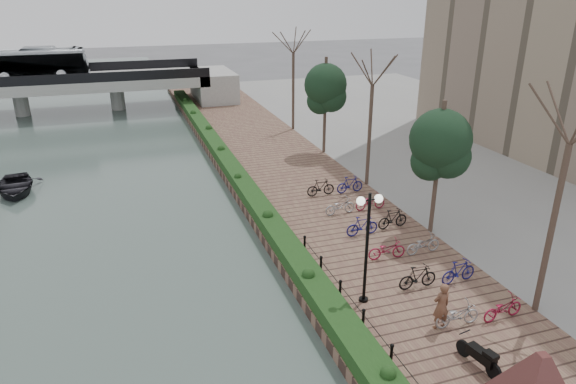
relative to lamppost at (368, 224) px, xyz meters
name	(u,v)px	position (x,y,z in m)	size (l,w,h in m)	color
promenade	(297,186)	(1.82, 12.96, -3.48)	(8.00, 75.00, 0.50)	brown
inland_pavement	(510,161)	(17.82, 12.96, -3.48)	(24.00, 75.00, 0.50)	gray
hedge	(234,171)	(-1.58, 15.46, -2.93)	(1.10, 56.00, 0.60)	#173212
chain_fence	(377,336)	(-0.78, -2.54, -2.88)	(0.10, 14.10, 0.70)	black
lamppost	(368,224)	(0.00, 0.00, 0.00)	(1.02, 0.32, 4.43)	black
motorcycle	(479,355)	(1.76, -4.49, -2.76)	(0.47, 1.49, 0.93)	black
pedestrian	(441,306)	(1.77, -2.36, -2.34)	(0.65, 0.43, 1.78)	brown
bicycle_parking	(392,235)	(3.32, 3.84, -2.76)	(2.40, 14.69, 1.00)	#9D9EA1
street_trees	(398,149)	(5.82, 8.14, -0.04)	(3.20, 37.12, 6.80)	#382921
bridge	(20,81)	(-16.92, 40.46, -0.36)	(36.00, 10.77, 6.50)	#979692
boat	(15,186)	(-14.68, 17.89, -3.25)	(3.13, 4.38, 0.91)	black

